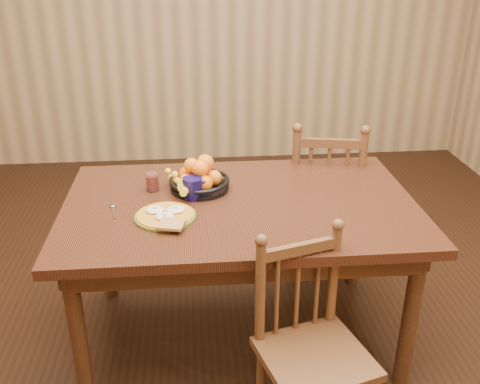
{
  "coord_description": "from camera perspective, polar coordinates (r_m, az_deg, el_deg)",
  "views": [
    {
      "loc": [
        -0.2,
        -2.18,
        1.82
      ],
      "look_at": [
        0.0,
        0.0,
        0.8
      ],
      "focal_mm": 40.0,
      "sensor_mm": 36.0,
      "label": 1
    }
  ],
  "objects": [
    {
      "name": "fruit_bowl",
      "position": [
        2.55,
        -4.5,
        1.42
      ],
      "size": [
        0.32,
        0.32,
        0.17
      ],
      "color": "black",
      "rests_on": "dining_table"
    },
    {
      "name": "dining_table",
      "position": [
        2.48,
        0.0,
        -2.83
      ],
      "size": [
        1.6,
        1.0,
        0.75
      ],
      "color": "black",
      "rests_on": "ground"
    },
    {
      "name": "coffee_mug",
      "position": [
        2.46,
        -4.96,
        0.45
      ],
      "size": [
        0.13,
        0.09,
        0.1
      ],
      "color": "#0F0A3B",
      "rests_on": "dining_table"
    },
    {
      "name": "juice_glass",
      "position": [
        2.57,
        -9.33,
        1.05
      ],
      "size": [
        0.06,
        0.06,
        0.09
      ],
      "color": "silver",
      "rests_on": "dining_table"
    },
    {
      "name": "spoon",
      "position": [
        2.44,
        -13.37,
        -1.61
      ],
      "size": [
        0.05,
        0.16,
        0.01
      ],
      "rotation": [
        0.0,
        0.0,
        0.19
      ],
      "color": "silver",
      "rests_on": "dining_table"
    },
    {
      "name": "fork",
      "position": [
        2.3,
        -8.61,
        -2.89
      ],
      "size": [
        0.04,
        0.18,
        0.0
      ],
      "rotation": [
        0.0,
        0.0,
        -0.13
      ],
      "color": "silver",
      "rests_on": "dining_table"
    },
    {
      "name": "chair_far",
      "position": [
        3.15,
        8.95,
        -0.96
      ],
      "size": [
        0.5,
        0.48,
        0.94
      ],
      "rotation": [
        0.0,
        0.0,
        2.95
      ],
      "color": "#502D18",
      "rests_on": "ground"
    },
    {
      "name": "chair_near",
      "position": [
        2.15,
        7.58,
        -16.19
      ],
      "size": [
        0.48,
        0.46,
        0.85
      ],
      "rotation": [
        0.0,
        0.0,
        0.29
      ],
      "color": "#502D18",
      "rests_on": "ground"
    },
    {
      "name": "room",
      "position": [
        2.24,
        0.0,
        12.86
      ],
      "size": [
        4.52,
        5.02,
        2.72
      ],
      "color": "black",
      "rests_on": "ground"
    },
    {
      "name": "breakfast_plate",
      "position": [
        2.31,
        -7.94,
        -2.53
      ],
      "size": [
        0.26,
        0.3,
        0.04
      ],
      "color": "#59601E",
      "rests_on": "dining_table"
    }
  ]
}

